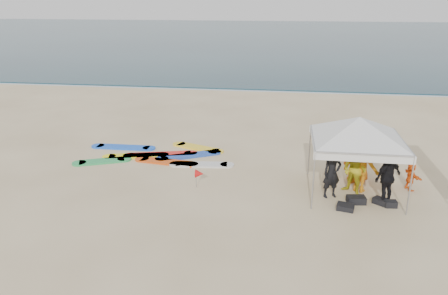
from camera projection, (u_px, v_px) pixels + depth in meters
name	position (u px, v px, depth m)	size (l,w,h in m)	color
ground	(193.00, 213.00, 12.97)	(120.00, 120.00, 0.00)	beige
ocean	(272.00, 36.00, 69.03)	(160.00, 84.00, 0.08)	#0C2633
shoreline_foam	(248.00, 89.00, 29.98)	(160.00, 1.20, 0.01)	silver
person_black_a	(332.00, 173.00, 13.78)	(0.60, 0.39, 1.65)	black
person_yellow	(355.00, 170.00, 14.00)	(0.81, 0.63, 1.67)	gold
person_orange_a	(362.00, 164.00, 14.17)	(1.21, 0.69, 1.87)	#C77511
person_black_b	(388.00, 177.00, 13.33)	(1.03, 0.43, 1.76)	black
person_orange_b	(359.00, 155.00, 14.90)	(0.95, 0.62, 1.95)	#C65611
person_seated	(411.00, 176.00, 14.40)	(0.90, 0.29, 0.97)	orange
canopy_tent	(360.00, 117.00, 13.50)	(3.89, 3.89, 2.94)	#A5A5A8
marker_pennant	(200.00, 174.00, 14.56)	(0.28, 0.28, 0.64)	#A5A5A8
gear_pile	(364.00, 203.00, 13.42)	(1.87, 1.04, 0.22)	black
surfboard_spread	(160.00, 156.00, 17.52)	(5.79, 3.27, 0.07)	blue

